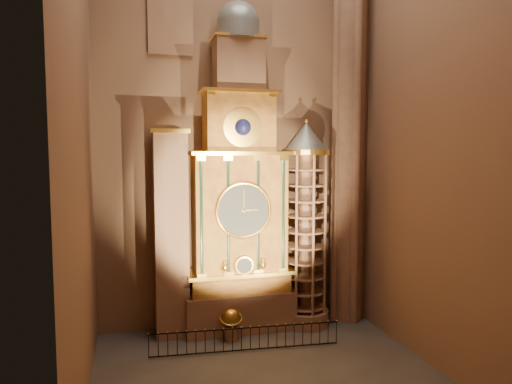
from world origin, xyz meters
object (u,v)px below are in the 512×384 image
object	(u,v)px
portrait_tower	(171,233)
celestial_globe	(231,321)
iron_railing	(246,339)
astronomical_clock	(239,200)
stair_turret	(305,226)

from	to	relation	value
portrait_tower	celestial_globe	world-z (taller)	portrait_tower
iron_railing	astronomical_clock	bearing A→B (deg)	83.33
astronomical_clock	iron_railing	distance (m)	6.70
astronomical_clock	stair_turret	distance (m)	3.78
portrait_tower	celestial_globe	size ratio (longest dim) A/B	6.44
celestial_globe	iron_railing	size ratio (longest dim) A/B	0.18
celestial_globe	iron_railing	bearing A→B (deg)	-74.03
celestial_globe	stair_turret	bearing A→B (deg)	14.58
celestial_globe	iron_railing	xyz separation A→B (m)	(0.40, -1.41, -0.36)
astronomical_clock	stair_turret	world-z (taller)	astronomical_clock
stair_turret	celestial_globe	size ratio (longest dim) A/B	6.82
stair_turret	astronomical_clock	bearing A→B (deg)	175.70
astronomical_clock	portrait_tower	xyz separation A→B (m)	(-3.40, 0.02, -1.53)
astronomical_clock	portrait_tower	bearing A→B (deg)	179.71
astronomical_clock	iron_railing	bearing A→B (deg)	-96.67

